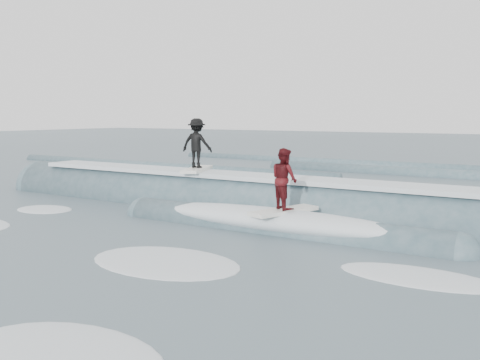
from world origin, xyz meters
The scene contains 6 objects.
ground centered at (0.00, 0.00, 0.00)m, with size 160.00×160.00×0.00m, color #3B4D57.
breaking_wave centered at (0.26, 4.92, 0.04)m, with size 22.54×3.87×2.18m.
surfer_black centered at (-2.31, 5.24, 1.99)m, with size 1.20×2.07×1.73m.
surfer_red centered at (2.08, 3.04, 1.28)m, with size 1.18×2.07×1.67m.
whitewater centered at (-0.30, -1.03, 0.00)m, with size 14.84×8.49×0.10m.
far_swells centered at (-2.86, 17.65, 0.00)m, with size 38.39×8.65×0.80m.
Camera 1 is at (8.25, -9.01, 3.02)m, focal length 40.00 mm.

